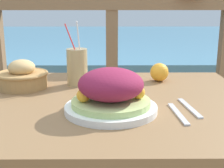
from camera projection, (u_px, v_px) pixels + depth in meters
The scene contains 9 objects.
patio_table at pixel (114, 129), 1.08m from camera, with size 0.97×0.83×0.75m.
railing_fence at pixel (112, 55), 1.87m from camera, with size 2.80×0.08×1.11m.
sea_backdrop at pixel (111, 58), 4.41m from camera, with size 12.00×4.00×0.60m.
salad_plate at pixel (111, 93), 0.92m from camera, with size 0.28×0.28×0.13m.
drink_glass at pixel (77, 67), 1.22m from camera, with size 0.09×0.08×0.25m.
bread_basket at pixel (22, 77), 1.19m from camera, with size 0.20×0.20×0.11m.
fork at pixel (178, 114), 0.91m from camera, with size 0.03×0.18×0.00m.
knife at pixel (190, 108), 0.96m from camera, with size 0.04×0.18×0.00m.
orange_near_basket at pixel (159, 72), 1.29m from camera, with size 0.08×0.08×0.08m.
Camera 1 is at (-0.01, -1.01, 1.07)m, focal length 50.00 mm.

